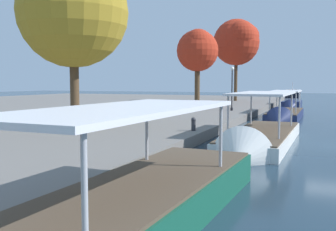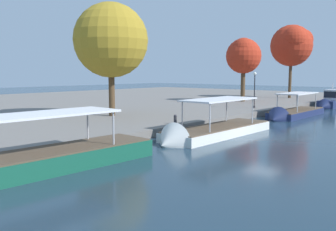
{
  "view_description": "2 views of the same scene",
  "coord_description": "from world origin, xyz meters",
  "px_view_note": "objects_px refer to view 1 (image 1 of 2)",
  "views": [
    {
      "loc": [
        -23.72,
        0.37,
        3.6
      ],
      "look_at": [
        -6.18,
        7.37,
        1.99
      ],
      "focal_mm": 42.02,
      "sensor_mm": 36.0,
      "label": 1
    },
    {
      "loc": [
        -25.98,
        -12.53,
        5.11
      ],
      "look_at": [
        -1.82,
        8.06,
        1.41
      ],
      "focal_mm": 39.6,
      "sensor_mm": 36.0,
      "label": 2
    }
  ],
  "objects_px": {
    "lamp_post": "(232,84)",
    "motor_yacht_4": "(292,104)",
    "tour_boat_3": "(284,116)",
    "tree_2": "(70,12)",
    "mooring_bollard_1": "(193,124)",
    "tree_1": "(238,41)",
    "tour_boat_1": "(104,231)",
    "tour_boat_2": "(259,141)",
    "tree_3": "(198,50)"
  },
  "relations": [
    {
      "from": "lamp_post",
      "to": "tree_2",
      "type": "relative_size",
      "value": 0.39
    },
    {
      "from": "motor_yacht_4",
      "to": "tree_3",
      "type": "distance_m",
      "value": 14.42
    },
    {
      "from": "tour_boat_1",
      "to": "tree_1",
      "type": "xyz_separation_m",
      "value": [
        53.71,
        8.33,
        9.56
      ]
    },
    {
      "from": "tour_boat_3",
      "to": "lamp_post",
      "type": "xyz_separation_m",
      "value": [
        0.77,
        5.29,
        3.08
      ]
    },
    {
      "from": "tour_boat_3",
      "to": "tree_2",
      "type": "xyz_separation_m",
      "value": [
        -16.41,
        12.69,
        8.02
      ]
    },
    {
      "from": "tree_1",
      "to": "tour_boat_1",
      "type": "bearing_deg",
      "value": -171.18
    },
    {
      "from": "mooring_bollard_1",
      "to": "tree_3",
      "type": "height_order",
      "value": "tree_3"
    },
    {
      "from": "tour_boat_3",
      "to": "tree_3",
      "type": "bearing_deg",
      "value": -128.96
    },
    {
      "from": "tour_boat_2",
      "to": "motor_yacht_4",
      "type": "relative_size",
      "value": 1.68
    },
    {
      "from": "motor_yacht_4",
      "to": "tree_1",
      "type": "height_order",
      "value": "tree_1"
    },
    {
      "from": "tour_boat_1",
      "to": "lamp_post",
      "type": "xyz_separation_m",
      "value": [
        32.8,
        4.53,
        2.99
      ]
    },
    {
      "from": "tour_boat_1",
      "to": "motor_yacht_4",
      "type": "height_order",
      "value": "motor_yacht_4"
    },
    {
      "from": "tree_1",
      "to": "motor_yacht_4",
      "type": "bearing_deg",
      "value": -126.74
    },
    {
      "from": "tour_boat_1",
      "to": "tree_2",
      "type": "xyz_separation_m",
      "value": [
        15.63,
        11.94,
        7.93
      ]
    },
    {
      "from": "tour_boat_1",
      "to": "tree_2",
      "type": "height_order",
      "value": "tree_2"
    },
    {
      "from": "lamp_post",
      "to": "tree_1",
      "type": "height_order",
      "value": "tree_1"
    },
    {
      "from": "tour_boat_3",
      "to": "tree_1",
      "type": "relative_size",
      "value": 0.92
    },
    {
      "from": "tour_boat_3",
      "to": "mooring_bollard_1",
      "type": "bearing_deg",
      "value": -12.29
    },
    {
      "from": "tour_boat_3",
      "to": "motor_yacht_4",
      "type": "distance_m",
      "value": 15.23
    },
    {
      "from": "motor_yacht_4",
      "to": "tree_3",
      "type": "height_order",
      "value": "tree_3"
    },
    {
      "from": "tour_boat_3",
      "to": "tree_1",
      "type": "bearing_deg",
      "value": -157.09
    },
    {
      "from": "lamp_post",
      "to": "motor_yacht_4",
      "type": "bearing_deg",
      "value": -18.55
    },
    {
      "from": "mooring_bollard_1",
      "to": "tree_2",
      "type": "height_order",
      "value": "tree_2"
    },
    {
      "from": "tour_boat_3",
      "to": "motor_yacht_4",
      "type": "height_order",
      "value": "motor_yacht_4"
    },
    {
      "from": "tree_2",
      "to": "tree_3",
      "type": "bearing_deg",
      "value": -2.16
    },
    {
      "from": "tour_boat_1",
      "to": "tour_boat_2",
      "type": "relative_size",
      "value": 1.07
    },
    {
      "from": "tour_boat_1",
      "to": "tree_2",
      "type": "distance_m",
      "value": 21.21
    },
    {
      "from": "tour_boat_3",
      "to": "lamp_post",
      "type": "bearing_deg",
      "value": -98.07
    },
    {
      "from": "tour_boat_1",
      "to": "mooring_bollard_1",
      "type": "distance_m",
      "value": 15.56
    },
    {
      "from": "motor_yacht_4",
      "to": "mooring_bollard_1",
      "type": "xyz_separation_m",
      "value": [
        -31.99,
        3.27,
        0.41
      ]
    },
    {
      "from": "motor_yacht_4",
      "to": "mooring_bollard_1",
      "type": "height_order",
      "value": "motor_yacht_4"
    },
    {
      "from": "mooring_bollard_1",
      "to": "tree_2",
      "type": "relative_size",
      "value": 0.07
    },
    {
      "from": "tree_3",
      "to": "motor_yacht_4",
      "type": "bearing_deg",
      "value": -63.24
    },
    {
      "from": "tour_boat_2",
      "to": "tour_boat_1",
      "type": "bearing_deg",
      "value": -3.11
    },
    {
      "from": "mooring_bollard_1",
      "to": "tree_3",
      "type": "distance_m",
      "value": 28.26
    },
    {
      "from": "tour_boat_2",
      "to": "tour_boat_3",
      "type": "distance_m",
      "value": 17.34
    },
    {
      "from": "tour_boat_3",
      "to": "tree_3",
      "type": "height_order",
      "value": "tree_3"
    },
    {
      "from": "tree_3",
      "to": "tour_boat_3",
      "type": "bearing_deg",
      "value": -129.13
    },
    {
      "from": "mooring_bollard_1",
      "to": "lamp_post",
      "type": "relative_size",
      "value": 0.18
    },
    {
      "from": "lamp_post",
      "to": "tree_2",
      "type": "xyz_separation_m",
      "value": [
        -17.17,
        7.41,
        4.94
      ]
    },
    {
      "from": "tour_boat_1",
      "to": "motor_yacht_4",
      "type": "xyz_separation_m",
      "value": [
        47.25,
        -0.32,
        0.31
      ]
    },
    {
      "from": "tour_boat_3",
      "to": "tree_1",
      "type": "distance_m",
      "value": 25.4
    },
    {
      "from": "tour_boat_2",
      "to": "motor_yacht_4",
      "type": "xyz_separation_m",
      "value": [
        32.56,
        0.71,
        0.37
      ]
    },
    {
      "from": "tour_boat_3",
      "to": "mooring_bollard_1",
      "type": "distance_m",
      "value": 17.19
    },
    {
      "from": "tour_boat_2",
      "to": "tree_2",
      "type": "bearing_deg",
      "value": -93.23
    },
    {
      "from": "tour_boat_1",
      "to": "mooring_bollard_1",
      "type": "height_order",
      "value": "tour_boat_1"
    },
    {
      "from": "tree_2",
      "to": "tree_3",
      "type": "height_order",
      "value": "tree_2"
    },
    {
      "from": "tour_boat_2",
      "to": "tree_2",
      "type": "xyz_separation_m",
      "value": [
        0.93,
        12.97,
        7.99
      ]
    },
    {
      "from": "tree_1",
      "to": "tree_3",
      "type": "relative_size",
      "value": 1.31
    },
    {
      "from": "mooring_bollard_1",
      "to": "tree_1",
      "type": "distance_m",
      "value": 39.81
    }
  ]
}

